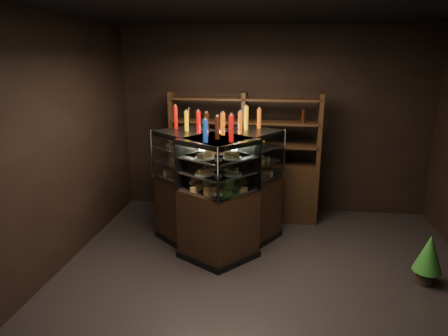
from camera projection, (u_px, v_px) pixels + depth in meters
The scene contains 7 objects.
ground at pixel (265, 286), 4.53m from camera, with size 5.00×5.00×0.00m, color black.
room_shell at pixel (271, 116), 4.00m from camera, with size 5.02×5.02×3.01m.
display_case at pixel (218, 210), 5.36m from camera, with size 1.83×1.60×1.57m.
food_display at pixel (218, 162), 5.18m from camera, with size 1.35×1.20×0.48m.
bottles_top at pixel (218, 123), 5.05m from camera, with size 1.18×1.06×0.30m.
potted_conifer at pixel (429, 252), 4.49m from camera, with size 0.32×0.32×0.68m.
back_shelving at pixel (244, 180), 6.38m from camera, with size 2.33×0.49×2.00m.
Camera 1 is at (0.07, -4.02, 2.51)m, focal length 32.00 mm.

